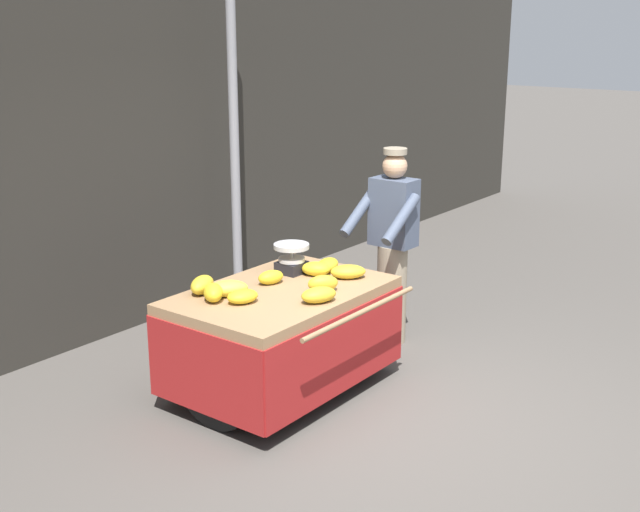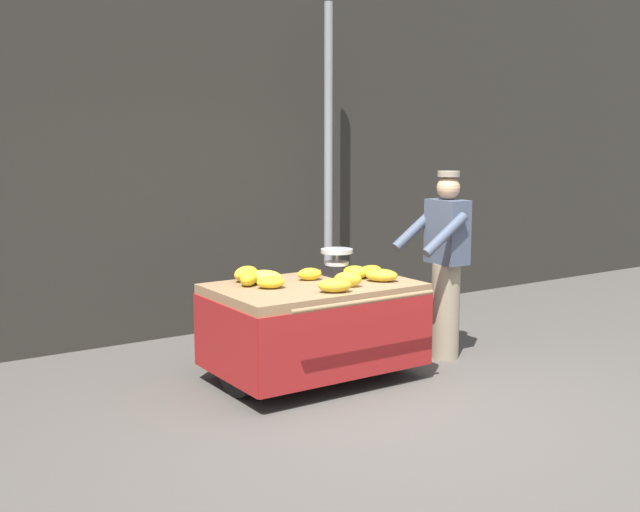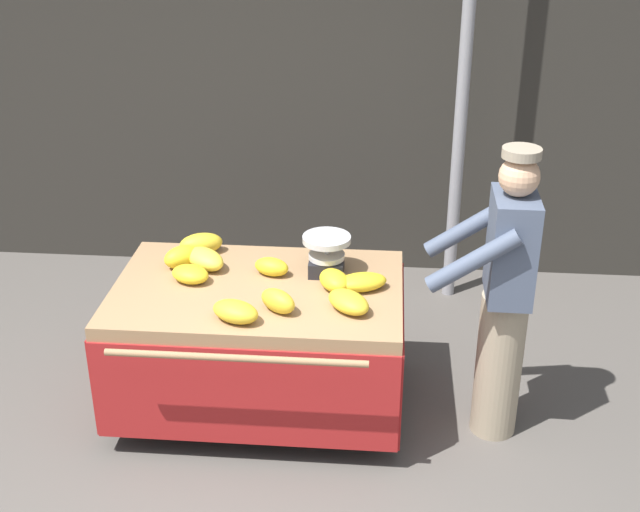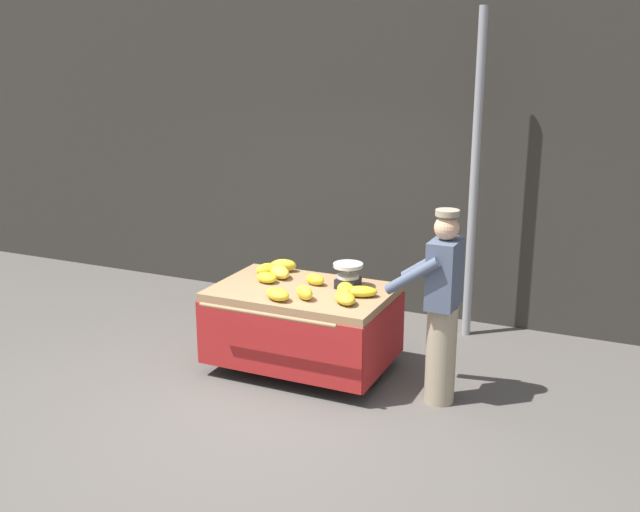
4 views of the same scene
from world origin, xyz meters
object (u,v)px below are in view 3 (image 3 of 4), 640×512
Objects in this scene: street_pole at (464,73)px; weighing_scale at (327,255)px; banana_bunch_1 at (235,312)px; banana_bunch_8 at (190,274)px; banana_cart at (259,320)px; banana_bunch_0 at (349,302)px; vendor_person at (503,297)px; banana_bunch_6 at (334,280)px; banana_bunch_4 at (205,259)px; banana_bunch_2 at (201,244)px; banana_bunch_9 at (278,301)px; banana_bunch_7 at (361,282)px; banana_bunch_5 at (272,267)px; banana_bunch_3 at (181,257)px.

weighing_scale is at bearing -121.44° from street_pole.
banana_bunch_1 is 0.53m from banana_bunch_8.
banana_cart is 0.64m from banana_bunch_0.
banana_bunch_6 is at bearing 173.30° from vendor_person.
street_pole reaches higher than banana_bunch_4.
banana_bunch_1 is at bearing -122.85° from street_pole.
banana_bunch_0 is 1.03× the size of banana_bunch_2.
banana_bunch_9 reaches higher than banana_bunch_1.
banana_bunch_2 is (-0.94, 0.64, 0.01)m from banana_bunch_0.
banana_bunch_0 is 0.26m from banana_bunch_6.
banana_cart is 6.11× the size of banana_bunch_0.
banana_cart is at bearing 82.06° from banana_bunch_1.
banana_cart is 0.48m from banana_bunch_1.
vendor_person reaches higher than banana_bunch_6.
banana_bunch_7 is (0.59, 0.01, 0.27)m from banana_cart.
banana_cart is 5.71× the size of banana_bunch_7.
banana_bunch_6 is (0.44, 0.01, 0.27)m from banana_cart.
banana_cart is 1.39m from vendor_person.
banana_bunch_0 is 0.60m from banana_bunch_5.
banana_bunch_5 is 1.33m from vendor_person.
banana_cart is 8.01× the size of banana_bunch_5.
vendor_person is at bearing -84.61° from street_pole.
banana_bunch_1 is 1.17× the size of banana_bunch_6.
banana_bunch_3 reaches higher than banana_bunch_5.
banana_bunch_3 is (-1.69, -1.34, -0.81)m from street_pole.
weighing_scale is 1.06× the size of banana_bunch_2.
banana_bunch_4 is at bearing -71.84° from banana_bunch_2.
vendor_person is at bearing 7.97° from banana_bunch_9.
weighing_scale is (0.38, 0.21, 0.34)m from banana_cart.
banana_bunch_0 is at bearing 6.06° from banana_bunch_9.
banana_bunch_2 reaches higher than banana_cart.
banana_bunch_5 reaches higher than banana_bunch_8.
street_pole reaches higher than vendor_person.
street_pole is 12.79× the size of banana_bunch_1.
street_pole is 1.86m from vendor_person.
banana_bunch_7 is (0.64, 0.40, -0.01)m from banana_bunch_1.
banana_bunch_7 is at bearing -42.69° from weighing_scale.
banana_bunch_5 is 0.40m from banana_bunch_6.
banana_bunch_8 is at bearing 128.84° from banana_bunch_1.
banana_bunch_6 is (0.37, -0.14, 0.00)m from banana_bunch_5.
banana_bunch_4 is (0.14, -0.01, -0.01)m from banana_bunch_3.
banana_bunch_3 is (-1.02, 0.45, 0.01)m from banana_bunch_0.
banana_bunch_1 is 1.27× the size of banana_bunch_5.
banana_bunch_5 is at bearing -8.10° from banana_bunch_4.
banana_bunch_6 is (0.06, -0.20, -0.06)m from weighing_scale.
street_pole reaches higher than banana_bunch_8.
vendor_person is at bearing -11.03° from banana_bunch_5.
banana_bunch_8 is (0.02, -0.38, -0.02)m from banana_bunch_2.
vendor_person reaches higher than banana_bunch_3.
banana_bunch_1 is 0.75m from banana_bunch_3.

